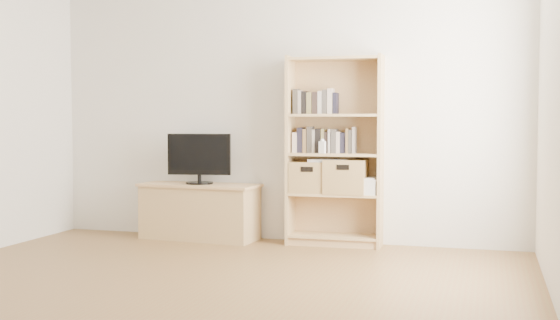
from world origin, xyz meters
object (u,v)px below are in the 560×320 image
at_px(basket_right, 346,176).
at_px(television, 199,159).
at_px(laptop, 329,160).
at_px(baby_monitor, 322,147).
at_px(basket_left, 310,177).
at_px(bookshelf, 335,151).
at_px(tv_stand, 200,213).

bearing_deg(basket_right, television, -178.64).
bearing_deg(laptop, baby_monitor, -111.39).
bearing_deg(laptop, television, -174.75).
relative_size(baby_monitor, basket_left, 0.32).
distance_m(baby_monitor, basket_right, 0.34).
bearing_deg(bookshelf, basket_right, -2.60).
distance_m(baby_monitor, laptop, 0.15).
distance_m(basket_left, basket_right, 0.33).
relative_size(television, basket_left, 1.77).
xyz_separation_m(baby_monitor, basket_right, (0.20, 0.10, -0.26)).
bearing_deg(tv_stand, baby_monitor, 2.37).
bearing_deg(television, bookshelf, -7.47).
bearing_deg(tv_stand, laptop, 6.43).
relative_size(basket_left, basket_right, 0.92).
xyz_separation_m(television, basket_left, (1.06, 0.04, -0.15)).
distance_m(television, baby_monitor, 1.20).
distance_m(bookshelf, baby_monitor, 0.14).
bearing_deg(basket_left, laptop, -3.27).
xyz_separation_m(basket_left, basket_right, (0.33, 0.01, 0.01)).
bearing_deg(basket_right, laptop, -177.23).
bearing_deg(baby_monitor, laptop, 77.10).
xyz_separation_m(bookshelf, basket_left, (-0.23, -0.01, -0.24)).
relative_size(basket_left, laptop, 1.02).
relative_size(bookshelf, basket_right, 4.62).
height_order(television, basket_left, television).
xyz_separation_m(basket_left, laptop, (0.17, 0.00, 0.15)).
bearing_deg(bookshelf, tv_stand, -179.42).
xyz_separation_m(tv_stand, basket_left, (1.06, 0.04, 0.36)).
distance_m(tv_stand, bookshelf, 1.42).
bearing_deg(baby_monitor, basket_right, 37.91).
bearing_deg(bookshelf, basket_left, -178.81).
bearing_deg(television, basket_right, -7.71).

